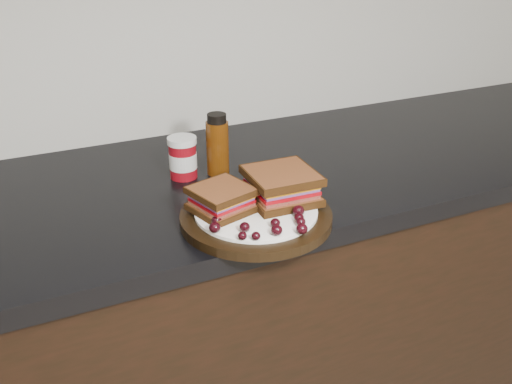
% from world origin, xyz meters
% --- Properties ---
extents(base_cabinets, '(3.96, 0.58, 0.86)m').
position_xyz_m(base_cabinets, '(0.00, 1.70, 0.43)').
color(base_cabinets, black).
rests_on(base_cabinets, ground_plane).
extents(countertop, '(3.98, 0.60, 0.04)m').
position_xyz_m(countertop, '(0.00, 1.70, 0.88)').
color(countertop, black).
rests_on(countertop, base_cabinets).
extents(plate, '(0.28, 0.28, 0.02)m').
position_xyz_m(plate, '(0.23, 1.49, 0.91)').
color(plate, black).
rests_on(plate, countertop).
extents(sandwich_left, '(0.12, 0.12, 0.05)m').
position_xyz_m(sandwich_left, '(0.17, 1.51, 0.95)').
color(sandwich_left, brown).
rests_on(sandwich_left, plate).
extents(sandwich_right, '(0.13, 0.13, 0.06)m').
position_xyz_m(sandwich_right, '(0.29, 1.51, 0.95)').
color(sandwich_right, brown).
rests_on(sandwich_right, plate).
extents(grape_0, '(0.02, 0.02, 0.02)m').
position_xyz_m(grape_0, '(0.13, 1.44, 0.93)').
color(grape_0, black).
rests_on(grape_0, plate).
extents(grape_1, '(0.02, 0.02, 0.02)m').
position_xyz_m(grape_1, '(0.18, 1.42, 0.93)').
color(grape_1, black).
rests_on(grape_1, plate).
extents(grape_2, '(0.02, 0.02, 0.01)m').
position_xyz_m(grape_2, '(0.16, 1.40, 0.93)').
color(grape_2, black).
rests_on(grape_2, plate).
extents(grape_3, '(0.02, 0.02, 0.01)m').
position_xyz_m(grape_3, '(0.18, 1.39, 0.93)').
color(grape_3, black).
rests_on(grape_3, plate).
extents(grape_4, '(0.02, 0.02, 0.02)m').
position_xyz_m(grape_4, '(0.22, 1.39, 0.93)').
color(grape_4, black).
rests_on(grape_4, plate).
extents(grape_5, '(0.02, 0.02, 0.02)m').
position_xyz_m(grape_5, '(0.23, 1.41, 0.93)').
color(grape_5, black).
rests_on(grape_5, plate).
extents(grape_6, '(0.02, 0.02, 0.02)m').
position_xyz_m(grape_6, '(0.26, 1.37, 0.93)').
color(grape_6, black).
rests_on(grape_6, plate).
extents(grape_7, '(0.02, 0.02, 0.02)m').
position_xyz_m(grape_7, '(0.27, 1.40, 0.93)').
color(grape_7, black).
rests_on(grape_7, plate).
extents(grape_8, '(0.02, 0.02, 0.02)m').
position_xyz_m(grape_8, '(0.28, 1.41, 0.93)').
color(grape_8, black).
rests_on(grape_8, plate).
extents(grape_9, '(0.02, 0.02, 0.02)m').
position_xyz_m(grape_9, '(0.29, 1.43, 0.93)').
color(grape_9, black).
rests_on(grape_9, plate).
extents(grape_10, '(0.02, 0.02, 0.02)m').
position_xyz_m(grape_10, '(0.31, 1.46, 0.93)').
color(grape_10, black).
rests_on(grape_10, plate).
extents(grape_11, '(0.02, 0.02, 0.02)m').
position_xyz_m(grape_11, '(0.30, 1.47, 0.93)').
color(grape_11, black).
rests_on(grape_11, plate).
extents(grape_12, '(0.02, 0.02, 0.02)m').
position_xyz_m(grape_12, '(0.31, 1.50, 0.93)').
color(grape_12, black).
rests_on(grape_12, plate).
extents(grape_13, '(0.02, 0.02, 0.02)m').
position_xyz_m(grape_13, '(0.29, 1.53, 0.93)').
color(grape_13, black).
rests_on(grape_13, plate).
extents(grape_14, '(0.02, 0.02, 0.02)m').
position_xyz_m(grape_14, '(0.19, 1.54, 0.93)').
color(grape_14, black).
rests_on(grape_14, plate).
extents(grape_15, '(0.02, 0.02, 0.02)m').
position_xyz_m(grape_15, '(0.19, 1.51, 0.93)').
color(grape_15, black).
rests_on(grape_15, plate).
extents(grape_16, '(0.02, 0.02, 0.02)m').
position_xyz_m(grape_16, '(0.15, 1.52, 0.93)').
color(grape_16, black).
rests_on(grape_16, plate).
extents(grape_17, '(0.02, 0.02, 0.02)m').
position_xyz_m(grape_17, '(0.15, 1.50, 0.93)').
color(grape_17, black).
rests_on(grape_17, plate).
extents(grape_18, '(0.02, 0.02, 0.02)m').
position_xyz_m(grape_18, '(0.14, 1.46, 0.93)').
color(grape_18, black).
rests_on(grape_18, plate).
extents(grape_19, '(0.02, 0.02, 0.02)m').
position_xyz_m(grape_19, '(0.18, 1.54, 0.93)').
color(grape_19, black).
rests_on(grape_19, plate).
extents(grape_20, '(0.02, 0.02, 0.02)m').
position_xyz_m(grape_20, '(0.19, 1.51, 0.93)').
color(grape_20, black).
rests_on(grape_20, plate).
extents(grape_21, '(0.02, 0.02, 0.01)m').
position_xyz_m(grape_21, '(0.16, 1.49, 0.93)').
color(grape_21, black).
rests_on(grape_21, plate).
extents(condiment_jar, '(0.06, 0.06, 0.09)m').
position_xyz_m(condiment_jar, '(0.17, 1.73, 0.95)').
color(condiment_jar, maroon).
rests_on(condiment_jar, countertop).
extents(oil_bottle, '(0.06, 0.06, 0.14)m').
position_xyz_m(oil_bottle, '(0.25, 1.72, 0.97)').
color(oil_bottle, '#4B2407').
rests_on(oil_bottle, countertop).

